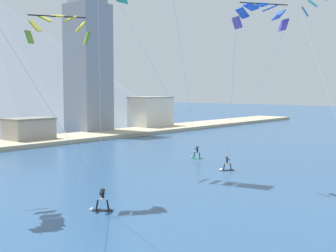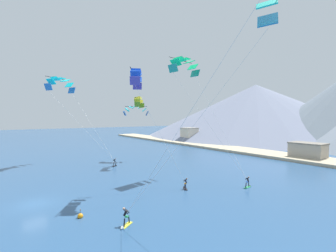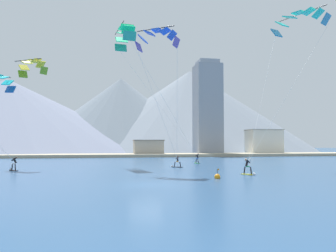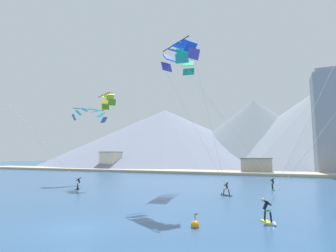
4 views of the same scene
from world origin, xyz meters
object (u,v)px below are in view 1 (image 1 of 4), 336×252
Objects in this scene: parafoil_kite_near_lead at (333,3)px; parafoil_kite_near_trail at (261,15)px; kitesurfer_near_trail at (225,166)px; kitesurfer_mid_center at (100,203)px; kitesurfer_far_left at (196,154)px; parafoil_kite_distant_low_drift at (58,26)px.

parafoil_kite_near_lead reaches higher than parafoil_kite_near_trail.
kitesurfer_mid_center is (-20.17, -2.16, 0.09)m from kitesurfer_near_trail.
kitesurfer_far_left is at bearing 58.18° from parafoil_kite_near_trail.
kitesurfer_mid_center reaches higher than kitesurfer_far_left.
parafoil_kite_distant_low_drift is (0.63, 5.42, 13.42)m from kitesurfer_mid_center.
kitesurfer_far_left is 0.11× the size of parafoil_kite_near_trail.
parafoil_kite_distant_low_drift reaches higher than kitesurfer_far_left.
parafoil_kite_near_lead is (35.51, -3.45, 18.90)m from kitesurfer_mid_center.
kitesurfer_mid_center reaches higher than kitesurfer_near_trail.
kitesurfer_mid_center is 27.15m from kitesurfer_far_left.
kitesurfer_near_trail is at bearing -122.97° from kitesurfer_far_left.
kitesurfer_mid_center is at bearing 174.45° from parafoil_kite_near_lead.
parafoil_kite_distant_low_drift is at bearing 165.73° from parafoil_kite_near_lead.
parafoil_kite_near_lead is at bearing -14.27° from parafoil_kite_distant_low_drift.
kitesurfer_mid_center is 0.99× the size of kitesurfer_far_left.
parafoil_kite_distant_low_drift is at bearing 170.53° from kitesurfer_near_trail.
kitesurfer_mid_center is 0.11× the size of parafoil_kite_near_trail.
kitesurfer_near_trail is 9.33m from kitesurfer_far_left.
parafoil_kite_distant_low_drift is (-34.88, 8.87, -5.48)m from parafoil_kite_near_lead.
kitesurfer_mid_center is 0.37× the size of parafoil_kite_distant_low_drift.
parafoil_kite_near_trail is at bearing -12.78° from kitesurfer_mid_center.
parafoil_kite_near_trail is (-3.47, -5.95, 15.37)m from kitesurfer_near_trail.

